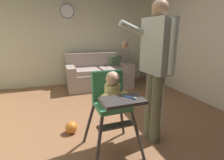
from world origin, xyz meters
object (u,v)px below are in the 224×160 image
at_px(couch, 99,74).
at_px(toy_ball, 113,106).
at_px(side_table, 150,70).
at_px(adult_standing, 156,66).
at_px(wall_clock, 67,11).
at_px(high_chair, 112,97).
at_px(sippy_cup, 149,64).
at_px(toy_ball_second, 71,127).

xyz_separation_m(couch, toy_ball, (-0.12, -1.52, -0.26)).
xyz_separation_m(couch, side_table, (1.39, -0.22, 0.05)).
relative_size(couch, adult_standing, 0.96).
xyz_separation_m(couch, wall_clock, (-0.67, 0.48, 1.56)).
distance_m(high_chair, toy_ball, 1.27).
distance_m(couch, high_chair, 2.64).
bearing_deg(couch, sippy_cup, 80.86).
xyz_separation_m(adult_standing, wall_clock, (-0.73, 2.98, 0.93)).
bearing_deg(sippy_cup, toy_ball, -138.59).
relative_size(couch, high_chair, 1.68).
xyz_separation_m(toy_ball_second, wall_clock, (0.25, 2.51, 1.81)).
height_order(high_chair, toy_ball_second, high_chair).
bearing_deg(high_chair, couch, 167.17).
relative_size(adult_standing, wall_clock, 4.96).
height_order(couch, toy_ball_second, couch).
relative_size(side_table, wall_clock, 1.51).
bearing_deg(adult_standing, side_table, -126.78).
bearing_deg(side_table, couch, 171.10).
relative_size(couch, toy_ball, 11.38).
bearing_deg(toy_ball_second, toy_ball, 32.93).
bearing_deg(toy_ball, side_table, 40.70).
xyz_separation_m(sippy_cup, wall_clock, (-2.02, 0.69, 1.33)).
distance_m(couch, toy_ball_second, 2.25).
bearing_deg(high_chair, sippy_cup, 139.98).
distance_m(adult_standing, sippy_cup, 2.66).
xyz_separation_m(adult_standing, side_table, (1.33, 2.29, -0.59)).
height_order(couch, wall_clock, wall_clock).
bearing_deg(high_chair, toy_ball_second, -144.04).
distance_m(toy_ball_second, wall_clock, 3.11).
bearing_deg(toy_ball_second, side_table, 38.20).
bearing_deg(couch, toy_ball_second, -24.29).
xyz_separation_m(toy_ball, side_table, (1.52, 1.30, 0.31)).
distance_m(side_table, sippy_cup, 0.19).
xyz_separation_m(high_chair, toy_ball, (0.38, 1.05, -0.60)).
relative_size(toy_ball_second, wall_clock, 0.49).
height_order(toy_ball, toy_ball_second, toy_ball_second).
bearing_deg(toy_ball, couch, 85.38).
xyz_separation_m(couch, high_chair, (-0.51, -2.57, 0.34)).
height_order(adult_standing, toy_ball_second, adult_standing).
height_order(adult_standing, sippy_cup, adult_standing).
bearing_deg(toy_ball, high_chair, -110.04).
distance_m(couch, wall_clock, 1.77).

